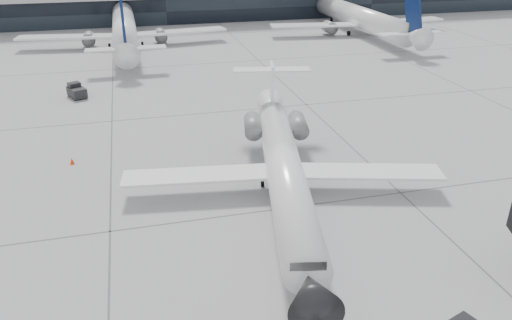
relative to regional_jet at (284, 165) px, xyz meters
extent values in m
plane|color=#9C9C9F|center=(-1.87, -2.05, -2.20)|extent=(220.00, 220.00, 0.00)
cylinder|color=white|center=(-0.16, -0.79, -0.07)|extent=(6.97, 22.34, 2.51)
cone|color=black|center=(-2.69, -12.98, -0.07)|extent=(2.98, 3.06, 2.51)
cone|color=white|center=(2.40, 11.58, 0.21)|extent=(2.94, 3.39, 2.38)
cube|color=white|center=(-5.89, 1.34, -0.72)|extent=(10.45, 3.76, 0.20)
cube|color=white|center=(5.94, -1.11, -0.72)|extent=(10.49, 5.09, 0.20)
cylinder|color=slate|center=(-0.44, 7.04, 0.30)|extent=(2.00, 3.38, 1.39)
cylinder|color=slate|center=(3.20, 6.29, 0.30)|extent=(2.00, 3.38, 1.39)
cube|color=white|center=(2.28, 11.03, 2.16)|extent=(0.74, 2.42, 4.18)
cube|color=white|center=(2.36, 11.40, 3.65)|extent=(6.85, 2.81, 0.15)
cylinder|color=black|center=(-1.95, -9.44, -1.94)|extent=(0.27, 0.54, 0.52)
cylinder|color=black|center=(-1.15, 1.31, -1.91)|extent=(0.34, 0.63, 0.59)
cylinder|color=black|center=(1.58, 0.74, -1.91)|extent=(0.34, 0.63, 0.59)
cone|color=#FF370D|center=(-14.87, 8.77, -1.94)|extent=(0.34, 0.34, 0.53)
cube|color=#FF370D|center=(-14.87, 8.77, -2.19)|extent=(0.48, 0.48, 0.03)
cube|color=black|center=(-15.58, 26.55, -1.59)|extent=(2.35, 2.86, 1.01)
cube|color=black|center=(-15.82, 27.07, -0.91)|extent=(1.54, 1.43, 0.56)
cylinder|color=black|center=(-16.52, 27.12, -1.96)|extent=(0.39, 0.53, 0.49)
cylinder|color=black|center=(-15.39, 27.63, -1.96)|extent=(0.39, 0.53, 0.49)
cylinder|color=black|center=(-15.78, 25.48, -1.96)|extent=(0.39, 0.53, 0.49)
cylinder|color=black|center=(-14.65, 25.99, -1.96)|extent=(0.39, 0.53, 0.49)
camera|label=1|loc=(-9.56, -29.63, 14.98)|focal=35.00mm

